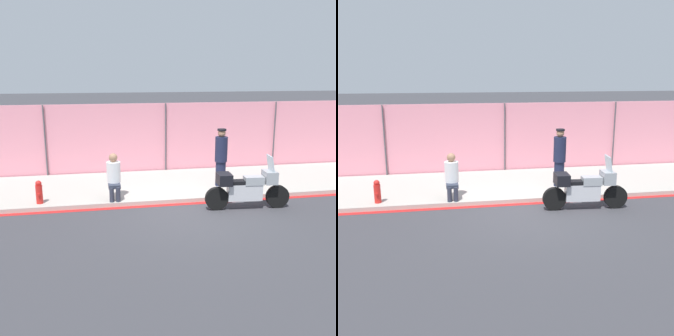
% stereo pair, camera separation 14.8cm
% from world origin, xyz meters
% --- Properties ---
extents(ground_plane, '(120.00, 120.00, 0.00)m').
position_xyz_m(ground_plane, '(0.00, 0.00, 0.00)').
color(ground_plane, '#38383D').
extents(sidewalk, '(31.04, 3.43, 0.12)m').
position_xyz_m(sidewalk, '(0.00, 2.51, 0.06)').
color(sidewalk, '#ADA89E').
rests_on(sidewalk, ground_plane).
extents(curb_paint_stripe, '(31.04, 0.18, 0.01)m').
position_xyz_m(curb_paint_stripe, '(0.00, 0.71, 0.00)').
color(curb_paint_stripe, red).
rests_on(curb_paint_stripe, ground_plane).
extents(storefront_fence, '(29.49, 0.17, 2.54)m').
position_xyz_m(storefront_fence, '(0.00, 4.32, 1.27)').
color(storefront_fence, pink).
rests_on(storefront_fence, ground_plane).
extents(motorcycle, '(2.33, 0.60, 1.47)m').
position_xyz_m(motorcycle, '(1.48, 0.04, 0.59)').
color(motorcycle, black).
rests_on(motorcycle, ground_plane).
extents(officer_standing, '(0.38, 0.38, 1.80)m').
position_xyz_m(officer_standing, '(1.34, 1.92, 1.05)').
color(officer_standing, '#191E38').
rests_on(officer_standing, sidewalk).
extents(person_seated_on_curb, '(0.39, 0.67, 1.29)m').
position_xyz_m(person_seated_on_curb, '(-2.02, 1.26, 0.83)').
color(person_seated_on_curb, '#2D3342').
rests_on(person_seated_on_curb, sidewalk).
extents(fire_hydrant, '(0.18, 0.23, 0.65)m').
position_xyz_m(fire_hydrant, '(-4.06, 1.16, 0.44)').
color(fire_hydrant, red).
rests_on(fire_hydrant, sidewalk).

